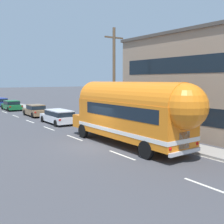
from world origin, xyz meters
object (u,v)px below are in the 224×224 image
at_px(painted_bus, 134,111).
at_px(car_fourth, 0,101).
at_px(utility_pole, 114,78).
at_px(car_second, 36,110).
at_px(car_third, 12,105).
at_px(car_lead, 58,116).

distance_m(painted_bus, car_fourth, 33.74).
bearing_deg(painted_bus, car_fourth, 90.42).
bearing_deg(car_fourth, utility_pole, -84.45).
xyz_separation_m(car_second, car_third, (-0.47, 8.46, 0.01)).
relative_size(painted_bus, car_fourth, 2.56).
distance_m(car_lead, car_fourth, 22.27).
relative_size(painted_bus, car_third, 2.35).
bearing_deg(car_second, car_lead, -91.74).
xyz_separation_m(utility_pole, car_third, (-2.74, 21.17, -3.68)).
bearing_deg(painted_bus, utility_pole, 66.09).
bearing_deg(car_third, car_fourth, 89.94).
bearing_deg(painted_bus, car_second, 89.32).
xyz_separation_m(utility_pole, painted_bus, (-2.48, -5.59, -2.12)).
xyz_separation_m(painted_bus, car_fourth, (-0.25, 33.70, -1.51)).
distance_m(car_second, car_fourth, 15.41).
height_order(utility_pole, car_second, utility_pole).
relative_size(utility_pole, car_second, 1.88).
height_order(painted_bus, car_fourth, painted_bus).
distance_m(car_second, car_third, 8.47).
xyz_separation_m(utility_pole, car_lead, (-2.47, 5.84, -3.63)).
bearing_deg(car_third, car_second, -86.79).
bearing_deg(car_second, painted_bus, -90.68).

